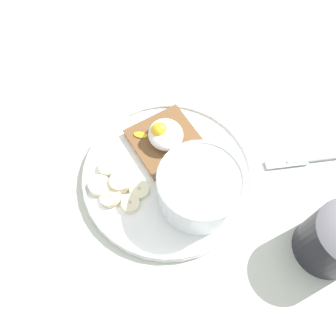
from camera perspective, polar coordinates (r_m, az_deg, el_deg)
The scene contains 12 objects.
ground_plane at distance 53.98cm, azimuth 0.00°, elevation -1.93°, with size 120.00×120.00×2.00cm, color beige.
plate at distance 52.36cm, azimuth 0.00°, elevation -1.09°, with size 27.49×27.49×1.60cm.
oatmeal_bowl at distance 47.44cm, azimuth 5.42°, elevation -3.46°, with size 12.32×12.32×7.03cm.
toast_slice at distance 54.39cm, azimuth -0.39°, elevation 4.75°, with size 12.43×12.43×1.13cm.
poached_egg at distance 52.67cm, azimuth -0.62°, elevation 5.97°, with size 6.28×7.82×3.71cm.
banana_slice_front at distance 51.23cm, azimuth -8.27°, elevation -2.45°, with size 4.28×4.19×1.69cm.
banana_slice_left at distance 49.84cm, azimuth -6.53°, elevation -6.18°, with size 3.96×3.97×1.25cm.
banana_slice_back at distance 51.73cm, azimuth -11.85°, elevation -2.99°, with size 3.64×3.75×1.53cm.
banana_slice_right at distance 52.91cm, azimuth -10.27°, elevation 0.17°, with size 4.46×4.48×1.25cm.
banana_slice_inner at distance 50.70cm, azimuth -9.97°, elevation -4.96°, with size 4.66×4.66×1.47cm.
banana_slice_outer at distance 50.66cm, azimuth -4.99°, elevation -3.80°, with size 3.51×3.53×1.07cm.
knife at distance 58.50cm, azimuth 22.74°, elevation 1.23°, with size 3.97×13.15×0.80cm.
Camera 1 is at (21.50, -7.76, 49.90)cm, focal length 35.00 mm.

